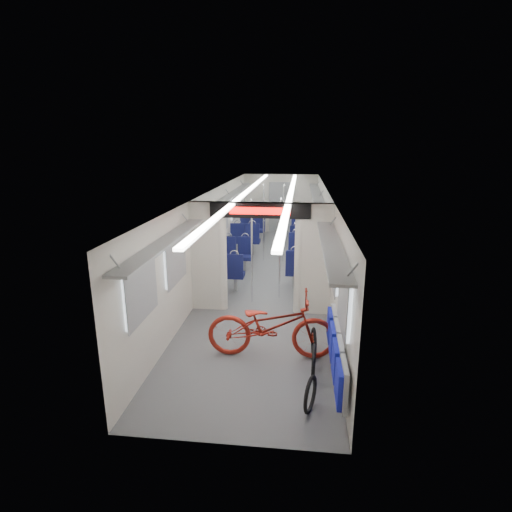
# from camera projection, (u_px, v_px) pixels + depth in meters

# --- Properties ---
(carriage) EXTENTS (12.00, 12.02, 2.31)m
(carriage) POSITION_uv_depth(u_px,v_px,m) (267.00, 225.00, 9.78)
(carriage) COLOR #515456
(carriage) RESTS_ON ground
(bicycle) EXTENTS (2.12, 0.80, 1.10)m
(bicycle) POSITION_uv_depth(u_px,v_px,m) (271.00, 325.00, 6.52)
(bicycle) COLOR maroon
(bicycle) RESTS_ON ground
(flip_bench) EXTENTS (0.12, 2.15, 0.56)m
(flip_bench) POSITION_uv_depth(u_px,v_px,m) (336.00, 351.00, 5.65)
(flip_bench) COLOR gray
(flip_bench) RESTS_ON carriage
(bike_hoop_a) EXTENTS (0.20, 0.50, 0.51)m
(bike_hoop_a) POSITION_uv_depth(u_px,v_px,m) (310.00, 396.00, 5.22)
(bike_hoop_a) COLOR black
(bike_hoop_a) RESTS_ON ground
(bike_hoop_b) EXTENTS (0.09, 0.53, 0.53)m
(bike_hoop_b) POSITION_uv_depth(u_px,v_px,m) (314.00, 363.00, 5.99)
(bike_hoop_b) COLOR black
(bike_hoop_b) RESTS_ON ground
(bike_hoop_c) EXTENTS (0.08, 0.51, 0.51)m
(bike_hoop_c) POSITION_uv_depth(u_px,v_px,m) (314.00, 344.00, 6.59)
(bike_hoop_c) COLOR black
(bike_hoop_c) RESTS_ON ground
(seat_bay_near_left) EXTENTS (0.88, 1.93, 1.06)m
(seat_bay_near_left) POSITION_uv_depth(u_px,v_px,m) (231.00, 261.00, 10.27)
(seat_bay_near_left) COLOR #0D103C
(seat_bay_near_left) RESTS_ON ground
(seat_bay_near_right) EXTENTS (0.91, 2.08, 1.10)m
(seat_bay_near_right) POSITION_uv_depth(u_px,v_px,m) (304.00, 257.00, 10.49)
(seat_bay_near_right) COLOR #0D103C
(seat_bay_near_right) RESTS_ON ground
(seat_bay_far_left) EXTENTS (0.93, 2.15, 1.12)m
(seat_bay_far_left) POSITION_uv_depth(u_px,v_px,m) (249.00, 231.00, 13.68)
(seat_bay_far_left) COLOR #0D103C
(seat_bay_far_left) RESTS_ON ground
(seat_bay_far_right) EXTENTS (0.90, 2.01, 1.08)m
(seat_bay_far_right) POSITION_uv_depth(u_px,v_px,m) (304.00, 233.00, 13.44)
(seat_bay_far_right) COLOR #0D103C
(seat_bay_far_right) RESTS_ON ground
(stanchion_near_left) EXTENTS (0.04, 0.04, 2.30)m
(stanchion_near_left) POSITION_uv_depth(u_px,v_px,m) (252.00, 252.00, 8.66)
(stanchion_near_left) COLOR silver
(stanchion_near_left) RESTS_ON ground
(stanchion_near_right) EXTENTS (0.04, 0.04, 2.30)m
(stanchion_near_right) POSITION_uv_depth(u_px,v_px,m) (280.00, 249.00, 8.91)
(stanchion_near_right) COLOR silver
(stanchion_near_right) RESTS_ON ground
(stanchion_far_left) EXTENTS (0.04, 0.04, 2.30)m
(stanchion_far_left) POSITION_uv_depth(u_px,v_px,m) (264.00, 223.00, 11.89)
(stanchion_far_left) COLOR silver
(stanchion_far_left) RESTS_ON ground
(stanchion_far_right) EXTENTS (0.05, 0.05, 2.30)m
(stanchion_far_right) POSITION_uv_depth(u_px,v_px,m) (283.00, 224.00, 11.82)
(stanchion_far_right) COLOR silver
(stanchion_far_right) RESTS_ON ground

